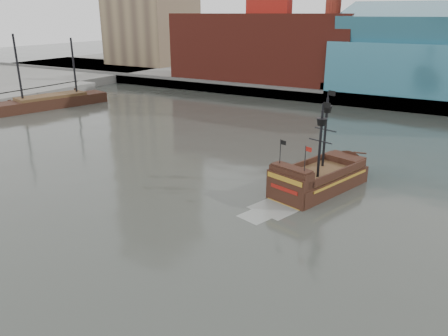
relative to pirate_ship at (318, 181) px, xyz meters
The scene contains 6 objects.
ground 20.30m from the pirate_ship, 116.08° to the right, with size 400.00×400.00×0.00m, color #2C2E29.
promenade_far 74.32m from the pirate_ship, 96.89° to the left, with size 220.00×60.00×2.00m, color slate.
seawall 45.17m from the pirate_ship, 101.38° to the left, with size 220.00×1.00×2.60m, color #4C4C49.
pier 67.94m from the pirate_ship, behind, with size 6.00×40.00×2.00m, color slate.
pirate_ship is the anchor object (origin of this frame).
docked_vessel 59.38m from the pirate_ship, 166.04° to the left, with size 10.01×21.59×14.34m.
Camera 1 is at (21.45, -22.39, 17.06)m, focal length 35.00 mm.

